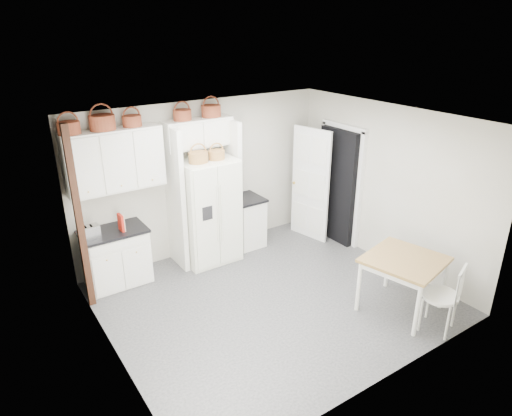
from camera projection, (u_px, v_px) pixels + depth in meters
floor at (272, 299)px, 6.64m from camera, size 4.50×4.50×0.00m
ceiling at (274, 121)px, 5.65m from camera, size 4.50×4.50×0.00m
wall_back at (203, 178)px, 7.68m from camera, size 4.50×0.00×4.50m
wall_left at (106, 263)px, 4.99m from camera, size 0.00×4.00×4.00m
wall_right at (387, 186)px, 7.31m from camera, size 0.00×4.00×4.00m
refrigerator at (208, 211)px, 7.47m from camera, size 0.90×0.73×1.75m
base_cab_left at (116, 258)px, 6.91m from camera, size 0.92×0.58×0.85m
base_cab_right at (247, 222)px, 8.12m from camera, size 0.49×0.59×0.86m
dining_table at (401, 284)px, 6.27m from camera, size 1.16×1.16×0.80m
windsor_chair at (441, 296)px, 5.83m from camera, size 0.62×0.59×1.01m
counter_left at (113, 231)px, 6.74m from camera, size 0.95×0.62×0.04m
counter_right at (246, 199)px, 7.95m from camera, size 0.53×0.63×0.04m
toaster at (89, 233)px, 6.43m from camera, size 0.29×0.18×0.20m
cookbook_red at (121, 223)px, 6.68m from camera, size 0.04×0.17×0.25m
cookbook_cream at (123, 223)px, 6.71m from camera, size 0.06×0.16×0.23m
basket_upper_a at (69, 128)px, 6.06m from camera, size 0.30×0.30×0.17m
basket_upper_b at (102, 123)px, 6.28m from camera, size 0.35×0.35×0.21m
basket_upper_c at (132, 121)px, 6.51m from camera, size 0.27×0.27×0.16m
basket_bridge_a at (182, 115)px, 6.91m from camera, size 0.29×0.29×0.16m
basket_bridge_b at (211, 111)px, 7.17m from camera, size 0.32×0.32×0.18m
basket_fridge_a at (198, 157)px, 6.94m from camera, size 0.31×0.31×0.16m
basket_fridge_b at (217, 155)px, 7.10m from camera, size 0.26×0.26×0.14m
upper_cabinet at (114, 160)px, 6.55m from camera, size 1.40×0.34×0.90m
bridge_cabinet at (198, 133)px, 7.16m from camera, size 1.12×0.34×0.45m
fridge_panel_left at (176, 200)px, 7.17m from camera, size 0.08×0.60×2.30m
fridge_panel_right at (231, 187)px, 7.69m from camera, size 0.08×0.60×2.30m
trim_post at (79, 221)px, 6.05m from camera, size 0.09×0.09×2.60m
doorway_void at (338, 186)px, 8.13m from camera, size 0.18×0.85×2.05m
door_slab at (310, 184)px, 8.20m from camera, size 0.21×0.79×2.05m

